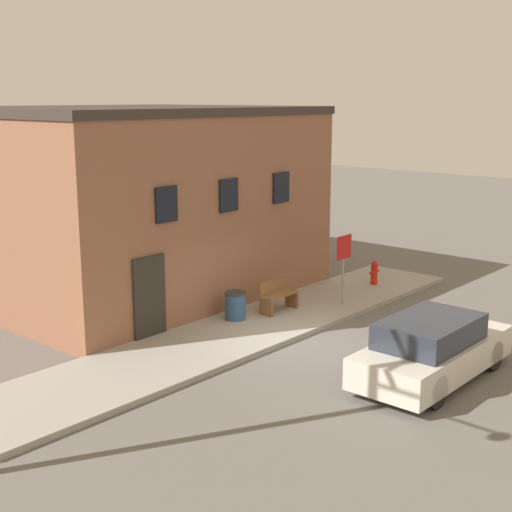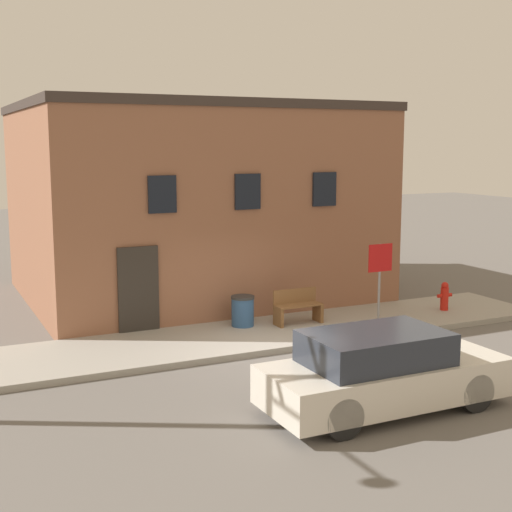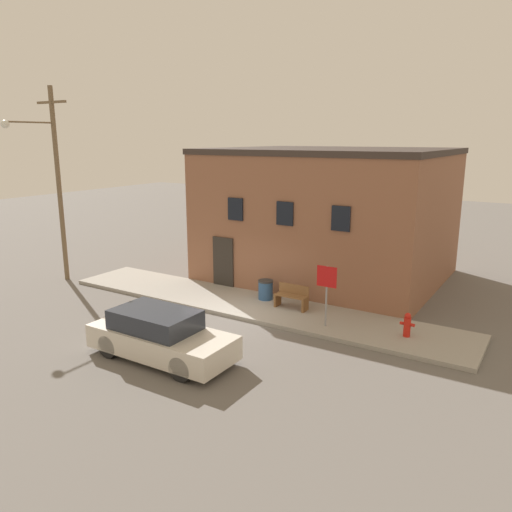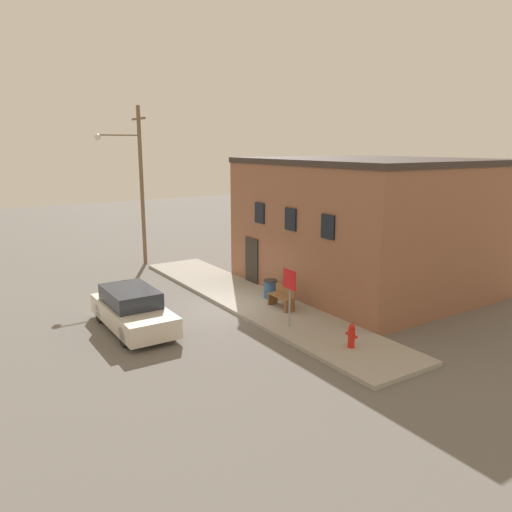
# 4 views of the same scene
# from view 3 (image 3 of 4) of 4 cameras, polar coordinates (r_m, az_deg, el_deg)

# --- Properties ---
(ground_plane) EXTENTS (80.00, 80.00, 0.00)m
(ground_plane) POSITION_cam_3_polar(r_m,az_deg,el_deg) (17.74, -2.93, -7.12)
(ground_plane) COLOR #66605B
(sidewalk) EXTENTS (16.14, 2.81, 0.14)m
(sidewalk) POSITION_cam_3_polar(r_m,az_deg,el_deg) (18.82, -0.48, -5.65)
(sidewalk) COLOR #9E998E
(sidewalk) RESTS_ON ground
(brick_building) EXTENTS (9.76, 8.39, 5.76)m
(brick_building) POSITION_cam_3_polar(r_m,az_deg,el_deg) (22.65, 8.40, 4.80)
(brick_building) COLOR #8E5B42
(brick_building) RESTS_ON ground
(fire_hydrant) EXTENTS (0.46, 0.22, 0.77)m
(fire_hydrant) POSITION_cam_3_polar(r_m,az_deg,el_deg) (16.37, 16.90, -7.52)
(fire_hydrant) COLOR red
(fire_hydrant) RESTS_ON sidewalk
(stop_sign) EXTENTS (0.69, 0.06, 2.04)m
(stop_sign) POSITION_cam_3_polar(r_m,az_deg,el_deg) (16.35, 8.07, -3.24)
(stop_sign) COLOR gray
(stop_sign) RESTS_ON sidewalk
(bench) EXTENTS (1.21, 0.44, 0.86)m
(bench) POSITION_cam_3_polar(r_m,az_deg,el_deg) (18.23, 4.11, -4.71)
(bench) COLOR brown
(bench) RESTS_ON sidewalk
(trash_bin) EXTENTS (0.58, 0.58, 0.75)m
(trash_bin) POSITION_cam_3_polar(r_m,az_deg,el_deg) (19.18, 1.10, -3.87)
(trash_bin) COLOR #2D517F
(trash_bin) RESTS_ON sidewalk
(utility_pole) EXTENTS (1.80, 2.41, 8.31)m
(utility_pole) POSITION_cam_3_polar(r_m,az_deg,el_deg) (23.15, -22.10, 8.42)
(utility_pole) COLOR brown
(utility_pole) RESTS_ON ground
(parked_car) EXTENTS (4.38, 1.75, 1.42)m
(parked_car) POSITION_cam_3_polar(r_m,az_deg,el_deg) (14.71, -10.89, -8.93)
(parked_car) COLOR black
(parked_car) RESTS_ON ground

